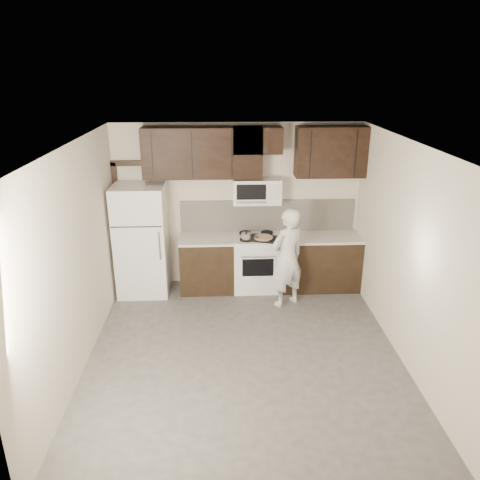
{
  "coord_description": "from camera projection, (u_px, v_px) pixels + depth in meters",
  "views": [
    {
      "loc": [
        -0.27,
        -5.17,
        3.54
      ],
      "look_at": [
        -0.02,
        0.9,
        1.25
      ],
      "focal_mm": 35.0,
      "sensor_mm": 36.0,
      "label": 1
    }
  ],
  "objects": [
    {
      "name": "counter_run",
      "position": [
        275.0,
        262.0,
        7.77
      ],
      "size": [
        2.95,
        0.64,
        0.91
      ],
      "color": "black",
      "rests_on": "floor"
    },
    {
      "name": "door_trim",
      "position": [
        121.0,
        214.0,
        7.64
      ],
      "size": [
        0.5,
        0.08,
        2.12
      ],
      "color": "black",
      "rests_on": "floor"
    },
    {
      "name": "stove",
      "position": [
        256.0,
        262.0,
        7.75
      ],
      "size": [
        0.76,
        0.66,
        0.94
      ],
      "color": "white",
      "rests_on": "floor"
    },
    {
      "name": "upper_cabinets",
      "position": [
        251.0,
        151.0,
        7.24
      ],
      "size": [
        3.48,
        0.35,
        0.78
      ],
      "color": "black",
      "rests_on": "back_wall"
    },
    {
      "name": "microwave",
      "position": [
        257.0,
        191.0,
        7.44
      ],
      "size": [
        0.76,
        0.42,
        0.4
      ],
      "color": "white",
      "rests_on": "upper_cabinets"
    },
    {
      "name": "baking_tray",
      "position": [
        263.0,
        239.0,
        7.48
      ],
      "size": [
        0.53,
        0.46,
        0.02
      ],
      "primitive_type": "cube",
      "rotation": [
        0.0,
        0.0,
        -0.32
      ],
      "color": "black",
      "rests_on": "counter_run"
    },
    {
      "name": "saucepan",
      "position": [
        246.0,
        237.0,
        7.43
      ],
      "size": [
        0.26,
        0.16,
        0.15
      ],
      "color": "silver",
      "rests_on": "stove"
    },
    {
      "name": "refrigerator",
      "position": [
        142.0,
        240.0,
        7.48
      ],
      "size": [
        0.8,
        0.76,
        1.8
      ],
      "color": "white",
      "rests_on": "floor"
    },
    {
      "name": "person",
      "position": [
        287.0,
        258.0,
        7.1
      ],
      "size": [
        0.68,
        0.61,
        1.56
      ],
      "primitive_type": "imported",
      "rotation": [
        0.0,
        0.0,
        3.68
      ],
      "color": "silver",
      "rests_on": "floor"
    },
    {
      "name": "pizza",
      "position": [
        263.0,
        237.0,
        7.48
      ],
      "size": [
        0.38,
        0.38,
        0.02
      ],
      "primitive_type": "cylinder",
      "rotation": [
        0.0,
        0.0,
        -0.32
      ],
      "color": "beige",
      "rests_on": "baking_tray"
    },
    {
      "name": "ceiling",
      "position": [
        245.0,
        146.0,
        5.14
      ],
      "size": [
        4.5,
        4.5,
        0.0
      ],
      "primitive_type": "plane",
      "rotation": [
        3.14,
        0.0,
        0.0
      ],
      "color": "white",
      "rests_on": "back_wall"
    },
    {
      "name": "backsplash",
      "position": [
        268.0,
        215.0,
        7.79
      ],
      "size": [
        2.9,
        0.02,
        0.54
      ],
      "primitive_type": "cube",
      "color": "beige",
      "rests_on": "counter_run"
    },
    {
      "name": "floor",
      "position": [
        244.0,
        354.0,
        6.09
      ],
      "size": [
        4.5,
        4.5,
        0.0
      ],
      "primitive_type": "plane",
      "color": "#494744",
      "rests_on": "ground"
    },
    {
      "name": "back_wall",
      "position": [
        238.0,
        206.0,
        7.72
      ],
      "size": [
        4.0,
        0.0,
        4.0
      ],
      "primitive_type": "plane",
      "rotation": [
        1.57,
        0.0,
        0.0
      ],
      "color": "beige",
      "rests_on": "ground"
    }
  ]
}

